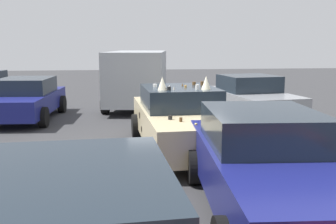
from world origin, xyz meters
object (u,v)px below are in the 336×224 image
art_car_decorated (181,119)px  parked_sedan_near_left (250,98)px  parked_sedan_behind_left (26,99)px  parked_van_near_right (138,76)px  parked_sedan_behind_right (266,165)px

art_car_decorated → parked_sedan_near_left: 4.36m
parked_sedan_behind_left → parked_sedan_near_left: (-1.03, -7.26, 0.03)m
art_car_decorated → parked_sedan_near_left: (3.31, -2.84, -0.01)m
parked_sedan_behind_left → parked_sedan_near_left: size_ratio=1.02×
art_car_decorated → parked_van_near_right: bearing=-176.7°
parked_sedan_behind_right → parked_sedan_behind_left: bearing=-143.2°
art_car_decorated → parked_sedan_behind_right: size_ratio=1.03×
art_car_decorated → parked_sedan_behind_right: bearing=7.4°
parked_sedan_near_left → parked_sedan_behind_left: bearing=-105.6°
art_car_decorated → parked_sedan_behind_left: art_car_decorated is taller
parked_van_near_right → parked_sedan_near_left: bearing=57.2°
parked_van_near_right → parked_sedan_behind_left: size_ratio=1.24×
parked_van_near_right → parked_sedan_behind_left: bearing=-52.8°
art_car_decorated → parked_van_near_right: parked_van_near_right is taller
parked_van_near_right → parked_sedan_behind_right: (-10.06, -1.26, -0.49)m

